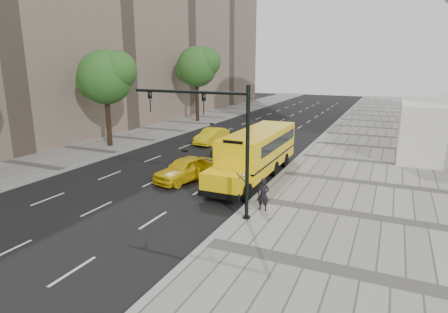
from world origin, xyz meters
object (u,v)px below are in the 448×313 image
at_px(traffic_signal, 219,134).
at_px(school_bus, 258,150).
at_px(tree_b, 106,77).
at_px(pedestrian, 263,195).
at_px(taxi_near, 185,169).
at_px(taxi_far, 212,136).
at_px(tree_c, 197,66).

bearing_deg(traffic_signal, school_bus, 95.32).
height_order(tree_b, pedestrian, tree_b).
height_order(school_bus, traffic_signal, traffic_signal).
height_order(tree_b, school_bus, tree_b).
distance_m(tree_b, taxi_near, 13.70).
distance_m(taxi_near, taxi_far, 11.56).
relative_size(pedestrian, traffic_signal, 0.26).
relative_size(school_bus, pedestrian, 7.00).
height_order(taxi_far, traffic_signal, traffic_signal).
bearing_deg(pedestrian, traffic_signal, -149.07).
bearing_deg(taxi_far, tree_c, 126.80).
bearing_deg(tree_c, taxi_near, -63.66).
distance_m(tree_c, traffic_signal, 31.15).
bearing_deg(taxi_near, school_bus, 53.57).
height_order(tree_c, traffic_signal, tree_c).
xyz_separation_m(taxi_far, pedestrian, (9.82, -14.11, 0.25)).
distance_m(tree_b, tree_c, 16.59).
bearing_deg(tree_b, tree_c, 89.98).
height_order(tree_b, taxi_near, tree_b).
bearing_deg(traffic_signal, tree_c, 120.20).
height_order(pedestrian, traffic_signal, traffic_signal).
xyz_separation_m(school_bus, pedestrian, (2.50, -6.17, -0.79)).
distance_m(taxi_far, pedestrian, 17.20).
bearing_deg(traffic_signal, pedestrian, 34.71).
relative_size(taxi_near, pedestrian, 2.71).
xyz_separation_m(tree_c, taxi_far, (7.59, -11.43, -6.28)).
xyz_separation_m(taxi_near, taxi_far, (-3.52, 11.01, -0.03)).
bearing_deg(tree_b, pedestrian, -27.28).
relative_size(tree_b, pedestrian, 5.15).
bearing_deg(school_bus, pedestrian, -67.95).
height_order(taxi_near, traffic_signal, traffic_signal).
xyz_separation_m(taxi_near, pedestrian, (6.29, -3.11, 0.21)).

